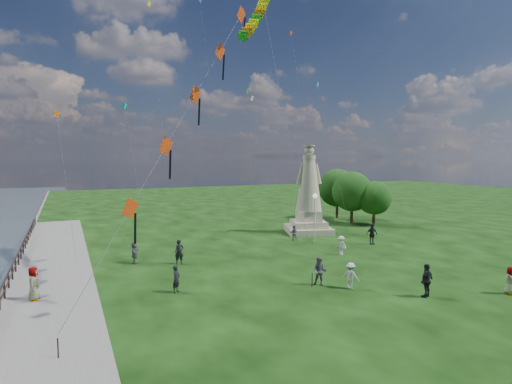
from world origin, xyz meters
name	(u,v)px	position (x,y,z in m)	size (l,w,h in m)	color
waterfront	(28,293)	(-15.24, 8.99, -0.06)	(200.00, 200.00, 1.51)	#32404C
statue	(309,200)	(10.01, 19.15, 3.44)	(5.66, 5.66, 9.10)	tan
lamppost	(315,208)	(7.80, 14.42, 3.29)	(0.42, 0.42, 4.56)	silver
tree_row	(350,191)	(18.65, 23.74, 3.73)	(5.94, 10.58, 6.38)	#382314
person_0	(176,279)	(-7.28, 5.39, 0.80)	(0.59, 0.38, 1.60)	black
person_1	(320,271)	(1.09, 3.09, 0.90)	(0.87, 0.54, 1.79)	#595960
person_2	(351,276)	(2.49, 1.84, 0.79)	(1.02, 0.53, 1.58)	silver
person_3	(427,281)	(5.43, -1.23, 0.96)	(1.13, 0.58, 1.93)	black
person_4	(510,281)	(10.24, -2.81, 0.81)	(0.79, 0.48, 1.61)	#595960
person_5	(135,252)	(-8.47, 13.45, 0.83)	(1.54, 0.66, 1.66)	#595960
person_6	(179,252)	(-5.49, 11.88, 0.91)	(0.66, 0.44, 1.82)	black
person_7	(294,233)	(6.64, 16.26, 0.73)	(0.71, 0.44, 1.46)	#595960
person_8	(341,245)	(7.21, 9.45, 0.77)	(1.00, 0.52, 1.55)	silver
person_9	(372,234)	(12.20, 11.75, 0.94)	(1.10, 0.56, 1.88)	black
person_10	(34,285)	(-14.79, 7.00, 0.92)	(0.90, 0.55, 1.84)	#595960
red_kite_train	(193,102)	(-6.37, 4.58, 10.96)	(11.89, 9.35, 17.76)	black
small_kites	(221,96)	(2.09, 23.88, 14.23)	(27.73, 17.22, 25.25)	#1DA5AF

